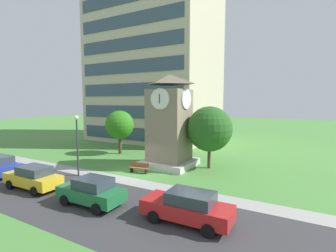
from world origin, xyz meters
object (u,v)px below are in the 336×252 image
object	(u,v)px
park_bench	(139,168)
parked_car_red	(188,207)
street_lamp	(77,138)
clock_tower	(169,126)
parked_car_yellow	(33,177)
parked_car_green	(92,191)
tree_near_tower	(120,125)
tree_by_building	(210,129)

from	to	relation	value
park_bench	parked_car_red	xyz separation A→B (m)	(7.50, -6.16, 0.40)
street_lamp	parked_car_red	size ratio (longest dim) A/B	1.07
clock_tower	park_bench	xyz separation A→B (m)	(-1.24, -3.35, -3.45)
parked_car_yellow	parked_car_green	bearing A→B (deg)	0.70
park_bench	street_lamp	world-z (taller)	street_lamp
park_bench	street_lamp	size ratio (longest dim) A/B	0.36
clock_tower	tree_near_tower	size ratio (longest dim) A/B	1.70
park_bench	tree_near_tower	world-z (taller)	tree_near_tower
clock_tower	park_bench	distance (m)	4.96
clock_tower	parked_car_yellow	world-z (taller)	clock_tower
parked_car_green	parked_car_red	size ratio (longest dim) A/B	0.88
clock_tower	tree_by_building	distance (m)	3.85
parked_car_yellow	parked_car_red	world-z (taller)	same
street_lamp	parked_car_red	xyz separation A→B (m)	(11.51, -2.92, -2.39)
clock_tower	tree_near_tower	world-z (taller)	clock_tower
park_bench	parked_car_yellow	distance (m)	8.26
street_lamp	parked_car_yellow	bearing A→B (deg)	-94.63
parked_car_yellow	park_bench	bearing A→B (deg)	58.43
park_bench	tree_by_building	world-z (taller)	tree_by_building
park_bench	parked_car_red	world-z (taller)	parked_car_red
street_lamp	park_bench	bearing A→B (deg)	38.95
park_bench	parked_car_red	bearing A→B (deg)	-39.41
clock_tower	tree_by_building	size ratio (longest dim) A/B	1.51
street_lamp	parked_car_red	world-z (taller)	street_lamp
tree_by_building	parked_car_red	bearing A→B (deg)	-76.36
parked_car_yellow	parked_car_green	xyz separation A→B (m)	(5.75, 0.07, -0.00)
clock_tower	parked_car_yellow	bearing A→B (deg)	-118.20
parked_car_green	parked_car_red	bearing A→B (deg)	7.47
park_bench	tree_by_building	distance (m)	7.41
clock_tower	street_lamp	bearing A→B (deg)	-128.58
park_bench	parked_car_green	distance (m)	7.12
parked_car_yellow	parked_car_red	size ratio (longest dim) A/B	0.96
tree_by_building	parked_car_green	size ratio (longest dim) A/B	1.39
tree_near_tower	tree_by_building	world-z (taller)	tree_by_building
parked_car_green	clock_tower	bearing A→B (deg)	91.07
tree_by_building	street_lamp	bearing A→B (deg)	-139.16
clock_tower	street_lamp	size ratio (longest dim) A/B	1.72
park_bench	tree_near_tower	size ratio (longest dim) A/B	0.35
parked_car_yellow	parked_car_red	xyz separation A→B (m)	(11.82, 0.87, 0.00)
parked_car_green	parked_car_red	distance (m)	6.12
tree_by_building	parked_car_red	world-z (taller)	tree_by_building
street_lamp	parked_car_red	bearing A→B (deg)	-14.23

